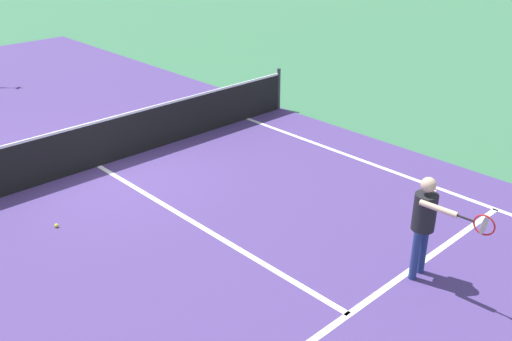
# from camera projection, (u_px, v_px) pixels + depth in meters

# --- Properties ---
(ground_plane) EXTENTS (60.00, 60.00, 0.00)m
(ground_plane) POSITION_uv_depth(u_px,v_px,m) (99.00, 166.00, 11.69)
(ground_plane) COLOR #38724C
(court_surface_inbounds) EXTENTS (10.62, 24.40, 0.00)m
(court_surface_inbounds) POSITION_uv_depth(u_px,v_px,m) (99.00, 166.00, 11.69)
(court_surface_inbounds) COLOR #4C387A
(court_surface_inbounds) RESTS_ON ground_plane
(line_sideline_right) EXTENTS (0.10, 11.89, 0.01)m
(line_sideline_right) POSITION_uv_depth(u_px,v_px,m) (472.00, 200.00, 10.34)
(line_sideline_right) COLOR white
(line_sideline_right) RESTS_ON ground_plane
(line_service_near) EXTENTS (8.22, 0.10, 0.01)m
(line_service_near) POSITION_uv_depth(u_px,v_px,m) (349.00, 314.00, 7.48)
(line_service_near) COLOR white
(line_service_near) RESTS_ON ground_plane
(line_center_service) EXTENTS (0.10, 6.40, 0.01)m
(line_center_service) POSITION_uv_depth(u_px,v_px,m) (196.00, 224.00, 9.58)
(line_center_service) COLOR white
(line_center_service) RESTS_ON ground_plane
(net) EXTENTS (10.49, 0.09, 1.07)m
(net) POSITION_uv_depth(u_px,v_px,m) (96.00, 144.00, 11.48)
(net) COLOR #33383D
(net) RESTS_ON ground_plane
(player_near) EXTENTS (0.46, 1.18, 1.55)m
(player_near) POSITION_uv_depth(u_px,v_px,m) (426.00, 218.00, 7.85)
(player_near) COLOR navy
(player_near) RESTS_ON ground_plane
(tennis_ball_near_net) EXTENTS (0.07, 0.07, 0.07)m
(tennis_ball_near_net) POSITION_uv_depth(u_px,v_px,m) (56.00, 226.00, 9.48)
(tennis_ball_near_net) COLOR #CCE033
(tennis_ball_near_net) RESTS_ON ground_plane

